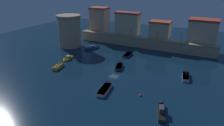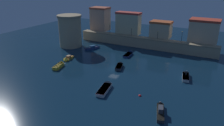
% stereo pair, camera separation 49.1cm
% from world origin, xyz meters
% --- Properties ---
extents(ground_plane, '(129.50, 129.50, 0.00)m').
position_xyz_m(ground_plane, '(0.00, 0.00, 0.00)').
color(ground_plane, '#0C2338').
extents(quay_wall, '(51.25, 3.25, 3.66)m').
position_xyz_m(quay_wall, '(0.00, 23.06, 1.84)').
color(quay_wall, tan).
rests_on(quay_wall, ground).
extents(old_town_backdrop, '(48.47, 6.19, 9.41)m').
position_xyz_m(old_town_backdrop, '(0.00, 27.08, 7.47)').
color(old_town_backdrop, tan).
rests_on(old_town_backdrop, ground).
extents(fortress_tower, '(8.72, 8.72, 11.51)m').
position_xyz_m(fortress_tower, '(-24.24, 11.75, 5.82)').
color(fortress_tower, tan).
rests_on(fortress_tower, ground).
extents(quay_lamp_0, '(0.32, 0.32, 3.73)m').
position_xyz_m(quay_lamp_0, '(-13.94, 23.06, 6.11)').
color(quay_lamp_0, black).
rests_on(quay_lamp_0, quay_wall).
extents(quay_lamp_1, '(0.32, 0.32, 3.15)m').
position_xyz_m(quay_lamp_1, '(-4.77, 23.06, 5.78)').
color(quay_lamp_1, black).
rests_on(quay_lamp_1, quay_wall).
extents(quay_lamp_2, '(0.32, 0.32, 2.96)m').
position_xyz_m(quay_lamp_2, '(5.16, 23.06, 5.66)').
color(quay_lamp_2, black).
rests_on(quay_lamp_2, quay_wall).
extents(quay_lamp_3, '(0.32, 0.32, 3.72)m').
position_xyz_m(quay_lamp_3, '(13.39, 23.06, 6.10)').
color(quay_lamp_3, black).
rests_on(quay_lamp_3, quay_wall).
extents(moored_boat_0, '(2.27, 6.15, 1.74)m').
position_xyz_m(moored_boat_0, '(-0.98, 12.71, 0.32)').
color(moored_boat_0, navy).
rests_on(moored_boat_0, ground).
extents(moored_boat_1, '(3.07, 5.76, 1.51)m').
position_xyz_m(moored_boat_1, '(1.03, 1.55, 0.40)').
color(moored_boat_1, '#333338').
rests_on(moored_boat_1, ground).
extents(moored_boat_2, '(3.14, 7.45, 1.77)m').
position_xyz_m(moored_boat_2, '(4.10, -11.79, 0.39)').
color(moored_boat_2, silver).
rests_on(moored_boat_2, ground).
extents(moored_boat_3, '(2.58, 5.13, 1.62)m').
position_xyz_m(moored_boat_3, '(-15.94, -0.74, 0.34)').
color(moored_boat_3, gold).
rests_on(moored_boat_3, ground).
extents(moored_boat_4, '(3.27, 7.10, 1.80)m').
position_xyz_m(moored_boat_4, '(17.73, -14.95, 0.46)').
color(moored_boat_4, '#333338').
rests_on(moored_boat_4, ground).
extents(moored_boat_5, '(2.83, 5.65, 1.50)m').
position_xyz_m(moored_boat_5, '(-14.23, -6.28, 0.44)').
color(moored_boat_5, gold).
rests_on(moored_boat_5, ground).
extents(moored_boat_6, '(3.93, 6.20, 1.60)m').
position_xyz_m(moored_boat_6, '(-15.00, 12.99, 0.42)').
color(moored_boat_6, navy).
rests_on(moored_boat_6, ground).
extents(moored_boat_7, '(2.70, 6.59, 2.39)m').
position_xyz_m(moored_boat_7, '(18.90, 3.57, 0.39)').
color(moored_boat_7, silver).
rests_on(moored_boat_7, ground).
extents(mooring_buoy_0, '(0.61, 0.61, 0.61)m').
position_xyz_m(mooring_buoy_0, '(12.18, -11.18, 0.00)').
color(mooring_buoy_0, red).
rests_on(mooring_buoy_0, ground).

